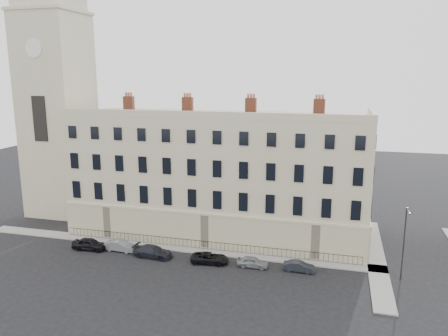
{
  "coord_description": "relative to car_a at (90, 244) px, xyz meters",
  "views": [
    {
      "loc": [
        8.4,
        -39.53,
        19.77
      ],
      "look_at": [
        -4.79,
        10.0,
        8.73
      ],
      "focal_mm": 35.0,
      "sensor_mm": 36.0,
      "label": 1
    }
  ],
  "objects": [
    {
      "name": "church_tower",
      "position": [
        -11.35,
        11.96,
        17.97
      ],
      "size": [
        8.0,
        8.13,
        44.0
      ],
      "color": "beige",
      "rests_on": "ground"
    },
    {
      "name": "terrace",
      "position": [
        12.69,
        9.93,
        6.81
      ],
      "size": [
        36.22,
        12.22,
        17.0
      ],
      "color": "beige",
      "rests_on": "ground"
    },
    {
      "name": "car_d",
      "position": [
        14.39,
        0.06,
        -0.12
      ],
      "size": [
        4.22,
        2.27,
        1.13
      ],
      "primitive_type": "imported",
      "rotation": [
        0.0,
        0.0,
        1.67
      ],
      "color": "black",
      "rests_on": "ground"
    },
    {
      "name": "car_e",
      "position": [
        19.02,
        0.26,
        -0.12
      ],
      "size": [
        3.33,
        1.38,
        1.13
      ],
      "primitive_type": "imported",
      "rotation": [
        0.0,
        0.0,
        1.59
      ],
      "color": "gray",
      "rests_on": "ground"
    },
    {
      "name": "car_c",
      "position": [
        7.91,
        -0.04,
        -0.05
      ],
      "size": [
        4.49,
        2.0,
        1.28
      ],
      "primitive_type": "imported",
      "rotation": [
        0.0,
        0.0,
        1.52
      ],
      "color": "#1F222A",
      "rests_on": "ground"
    },
    {
      "name": "pavement_east_return",
      "position": [
        31.65,
        5.96,
        -0.63
      ],
      "size": [
        2.0,
        24.0,
        0.12
      ],
      "primitive_type": "cube",
      "color": "gray",
      "rests_on": "ground"
    },
    {
      "name": "streetlamp",
      "position": [
        33.66,
        1.15,
        3.4
      ],
      "size": [
        0.21,
        1.6,
        7.37
      ],
      "rotation": [
        0.0,
        0.0,
        -0.03
      ],
      "color": "#2F2F34",
      "rests_on": "ground"
    },
    {
      "name": "railings",
      "position": [
        12.65,
        3.36,
        -0.13
      ],
      "size": [
        35.0,
        0.04,
        0.96
      ],
      "color": "black",
      "rests_on": "ground"
    },
    {
      "name": "ground",
      "position": [
        18.65,
        -2.04,
        -0.69
      ],
      "size": [
        160.0,
        160.0,
        0.0
      ],
      "primitive_type": "plane",
      "color": "black",
      "rests_on": "ground"
    },
    {
      "name": "car_f",
      "position": [
        23.8,
        0.49,
        -0.15
      ],
      "size": [
        3.24,
        1.15,
        1.06
      ],
      "primitive_type": "imported",
      "rotation": [
        0.0,
        0.0,
        1.56
      ],
      "color": "#22262E",
      "rests_on": "ground"
    },
    {
      "name": "pavement_terrace",
      "position": [
        8.65,
        2.96,
        -0.63
      ],
      "size": [
        48.0,
        2.0,
        0.12
      ],
      "primitive_type": "cube",
      "color": "gray",
      "rests_on": "ground"
    },
    {
      "name": "car_a",
      "position": [
        0.0,
        0.0,
        0.0
      ],
      "size": [
        4.11,
        1.85,
        1.37
      ],
      "primitive_type": "imported",
      "rotation": [
        0.0,
        0.0,
        1.63
      ],
      "color": "black",
      "rests_on": "ground"
    },
    {
      "name": "car_b",
      "position": [
        3.59,
        0.62,
        -0.08
      ],
      "size": [
        3.75,
        1.45,
        1.22
      ],
      "primitive_type": "imported",
      "rotation": [
        0.0,
        0.0,
        1.53
      ],
      "color": "gray",
      "rests_on": "ground"
    }
  ]
}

